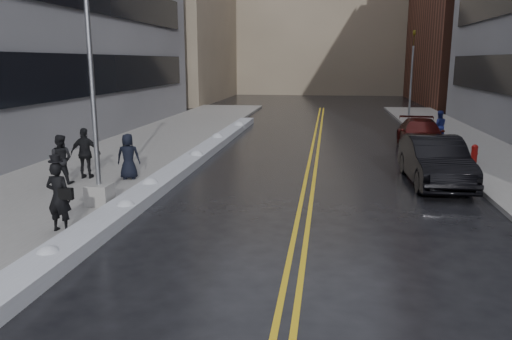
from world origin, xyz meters
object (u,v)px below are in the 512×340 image
at_px(fire_hydrant, 474,152).
at_px(pedestrian_east, 439,126).
at_px(lamppost, 95,122).
at_px(car_black, 435,161).
at_px(pedestrian_c, 128,156).
at_px(car_maroon, 421,135).
at_px(pedestrian_d, 86,153).
at_px(pedestrian_b, 61,159).
at_px(traffic_signal, 412,73).
at_px(pedestrian_fedora, 59,197).

distance_m(fire_hydrant, pedestrian_east, 5.36).
distance_m(lamppost, car_black, 11.18).
height_order(fire_hydrant, pedestrian_c, pedestrian_c).
bearing_deg(lamppost, car_maroon, 47.09).
relative_size(pedestrian_c, pedestrian_d, 0.90).
relative_size(pedestrian_b, pedestrian_east, 1.05).
height_order(lamppost, pedestrian_b, lamppost).
distance_m(lamppost, fire_hydrant, 14.81).
height_order(pedestrian_b, pedestrian_c, pedestrian_b).
height_order(lamppost, pedestrian_d, lamppost).
distance_m(lamppost, car_maroon, 15.97).
relative_size(pedestrian_east, car_maroon, 0.32).
height_order(traffic_signal, car_black, traffic_signal).
height_order(pedestrian_fedora, pedestrian_b, pedestrian_fedora).
relative_size(pedestrian_c, pedestrian_east, 1.01).
bearing_deg(pedestrian_d, car_black, -179.98).
height_order(lamppost, car_black, lamppost).
bearing_deg(car_black, pedestrian_fedora, -147.40).
height_order(pedestrian_fedora, car_maroon, pedestrian_fedora).
xyz_separation_m(pedestrian_fedora, pedestrian_d, (-2.01, 5.34, 0.03)).
height_order(lamppost, pedestrian_c, lamppost).
distance_m(pedestrian_east, car_black, 9.01).
xyz_separation_m(pedestrian_d, car_black, (12.00, 1.46, -0.22)).
height_order(traffic_signal, car_maroon, traffic_signal).
distance_m(traffic_signal, pedestrian_c, 22.57).
xyz_separation_m(traffic_signal, pedestrian_c, (-12.22, -18.81, -2.46)).
distance_m(traffic_signal, pedestrian_fedora, 27.05).
relative_size(fire_hydrant, pedestrian_fedora, 0.43).
bearing_deg(lamppost, pedestrian_c, 97.55).
bearing_deg(pedestrian_b, pedestrian_c, -159.39).
relative_size(fire_hydrant, car_maroon, 0.15).
bearing_deg(traffic_signal, pedestrian_east, -88.90).
height_order(fire_hydrant, pedestrian_east, pedestrian_east).
relative_size(pedestrian_d, pedestrian_east, 1.12).
distance_m(pedestrian_fedora, car_black, 12.09).
distance_m(car_black, car_maroon, 7.12).
distance_m(pedestrian_b, pedestrian_d, 0.98).
bearing_deg(pedestrian_fedora, car_maroon, -124.26).
bearing_deg(pedestrian_c, fire_hydrant, -173.53).
xyz_separation_m(car_black, car_maroon, (0.73, 7.08, -0.10)).
height_order(car_black, car_maroon, car_black).
bearing_deg(pedestrian_d, fire_hydrant, -167.83).
bearing_deg(traffic_signal, car_maroon, -95.50).
height_order(pedestrian_east, car_maroon, pedestrian_east).
bearing_deg(pedestrian_c, pedestrian_east, -154.92).
distance_m(lamppost, pedestrian_east, 17.99).
xyz_separation_m(fire_hydrant, pedestrian_fedora, (-12.23, -10.26, 0.45)).
bearing_deg(pedestrian_c, car_maroon, -157.34).
height_order(pedestrian_b, pedestrian_east, pedestrian_b).
xyz_separation_m(pedestrian_fedora, car_black, (9.99, 6.79, -0.18)).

